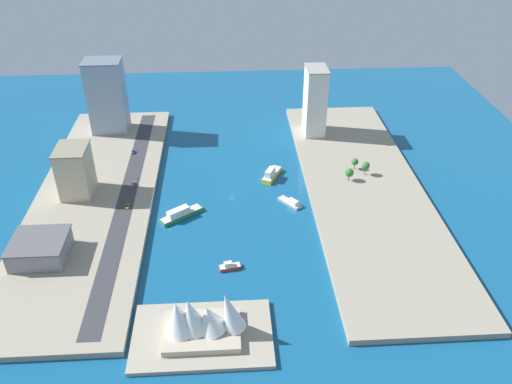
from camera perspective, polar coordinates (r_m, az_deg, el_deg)
ground_plane at (r=320.00m, az=-2.67°, el=-0.37°), size 440.00×440.00×0.00m
quay_west at (r=329.78m, az=11.69°, el=0.34°), size 70.00×240.00×3.30m
quay_east at (r=329.11m, az=-17.08°, el=-0.59°), size 70.00×240.00×3.30m
peninsula_point at (r=234.40m, az=-5.85°, el=-15.23°), size 60.00×37.82×2.00m
road_strip at (r=323.96m, az=-13.77°, el=-0.23°), size 9.97×228.00×0.15m
ferry_green_doubledeck at (r=302.61m, az=-8.19°, el=-2.36°), size 24.80×20.16×6.01m
ferry_yellow_fast at (r=336.64m, az=1.70°, el=1.97°), size 14.49×22.21×7.39m
tugboat_red at (r=265.12m, az=-2.84°, el=-8.08°), size 12.38×5.99×4.23m
yacht_sleek_gray at (r=311.48m, az=3.77°, el=-1.13°), size 13.85×15.50×3.99m
hotel_broad_white at (r=380.53m, az=6.43°, el=9.79°), size 14.68×22.57×48.65m
tower_tall_glass at (r=395.73m, az=-15.89°, el=9.97°), size 26.38×20.42×52.65m
office_block_beige at (r=326.20m, az=-19.05°, el=2.19°), size 18.09×23.04×30.27m
warehouse_low_gray at (r=285.63m, az=-22.42°, el=-5.68°), size 27.39×26.20×10.67m
taxi_yellow_cab at (r=311.43m, az=-13.80°, el=-1.51°), size 2.06×4.56×1.52m
hatchback_blue at (r=368.82m, az=-13.21°, el=4.29°), size 1.81×4.77×1.63m
sedan_silver at (r=331.94m, az=-13.18°, el=0.89°), size 1.85×4.68×1.57m
traffic_light_waterfront at (r=327.26m, az=-12.66°, el=1.18°), size 0.36×0.36×6.50m
opera_landmark at (r=227.23m, az=-6.13°, el=-13.55°), size 35.85×23.75×23.04m
park_tree_cluster at (r=336.71m, az=10.83°, el=2.63°), size 16.98×18.85×8.90m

